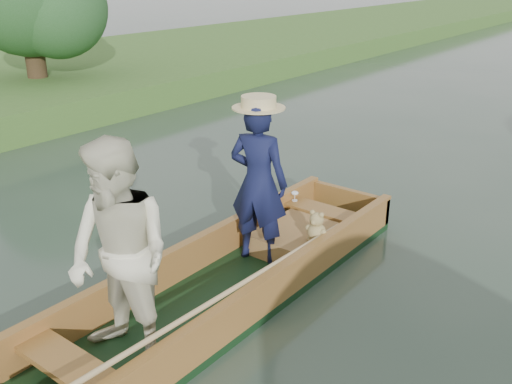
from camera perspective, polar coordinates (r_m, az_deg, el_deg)
The scene contains 2 objects.
ground at distance 5.51m, azimuth -3.90°, elevation -11.07°, with size 120.00×120.00×0.00m, color #283D30.
punt at distance 5.04m, azimuth -5.75°, elevation -5.87°, with size 1.12×5.06×1.88m.
Camera 1 is at (3.12, -3.42, 2.98)m, focal length 40.00 mm.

